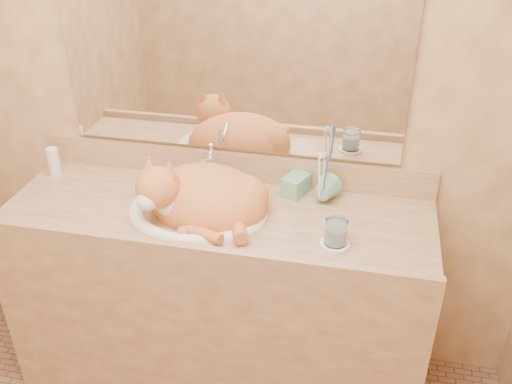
% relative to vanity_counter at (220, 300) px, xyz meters
% --- Properties ---
extents(wall_back, '(2.40, 0.02, 2.50)m').
position_rel_vanity_counter_xyz_m(wall_back, '(0.00, 0.28, 0.82)').
color(wall_back, '#9C7047').
rests_on(wall_back, ground).
extents(vanity_counter, '(1.60, 0.55, 0.85)m').
position_rel_vanity_counter_xyz_m(vanity_counter, '(0.00, 0.00, 0.00)').
color(vanity_counter, '#8A603E').
rests_on(vanity_counter, floor).
extents(mirror, '(1.30, 0.02, 0.80)m').
position_rel_vanity_counter_xyz_m(mirror, '(0.00, 0.26, 0.97)').
color(mirror, white).
rests_on(mirror, wall_back).
extents(sink_basin, '(0.59, 0.53, 0.16)m').
position_rel_vanity_counter_xyz_m(sink_basin, '(-0.06, -0.02, 0.50)').
color(sink_basin, white).
rests_on(sink_basin, vanity_counter).
extents(faucet, '(0.06, 0.13, 0.17)m').
position_rel_vanity_counter_xyz_m(faucet, '(-0.06, 0.18, 0.51)').
color(faucet, silver).
rests_on(faucet, vanity_counter).
extents(cat, '(0.51, 0.44, 0.25)m').
position_rel_vanity_counter_xyz_m(cat, '(-0.05, -0.02, 0.50)').
color(cat, '#C3602D').
rests_on(cat, sink_basin).
extents(soap_dispenser, '(0.10, 0.10, 0.17)m').
position_rel_vanity_counter_xyz_m(soap_dispenser, '(0.24, 0.15, 0.51)').
color(soap_dispenser, '#71B58F').
rests_on(soap_dispenser, vanity_counter).
extents(toothbrush_cup, '(0.12, 0.12, 0.09)m').
position_rel_vanity_counter_xyz_m(toothbrush_cup, '(0.37, 0.13, 0.47)').
color(toothbrush_cup, '#71B58F').
rests_on(toothbrush_cup, vanity_counter).
extents(toothbrushes, '(0.04, 0.04, 0.22)m').
position_rel_vanity_counter_xyz_m(toothbrushes, '(0.37, 0.13, 0.56)').
color(toothbrushes, white).
rests_on(toothbrushes, toothbrush_cup).
extents(saucer, '(0.10, 0.10, 0.01)m').
position_rel_vanity_counter_xyz_m(saucer, '(0.45, -0.11, 0.43)').
color(saucer, white).
rests_on(saucer, vanity_counter).
extents(water_glass, '(0.08, 0.08, 0.09)m').
position_rel_vanity_counter_xyz_m(water_glass, '(0.45, -0.11, 0.48)').
color(water_glass, white).
rests_on(water_glass, saucer).
extents(lotion_bottle, '(0.05, 0.05, 0.12)m').
position_rel_vanity_counter_xyz_m(lotion_bottle, '(-0.73, 0.14, 0.48)').
color(lotion_bottle, white).
rests_on(lotion_bottle, vanity_counter).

